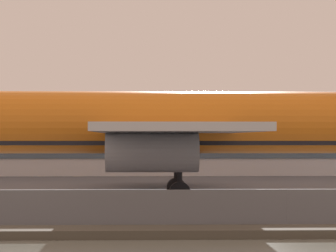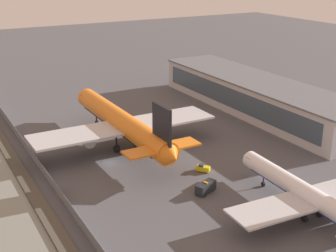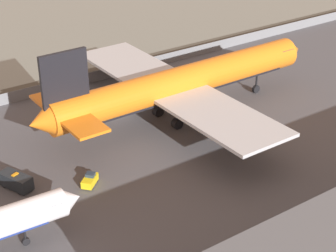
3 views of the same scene
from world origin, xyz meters
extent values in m
plane|color=#4C4C51|center=(0.00, 0.00, 0.00)|extent=(500.00, 500.00, 0.00)
cube|color=#474238|center=(0.00, -20.50, 0.25)|extent=(320.00, 3.00, 0.50)
cube|color=slate|center=(0.00, -16.00, 1.16)|extent=(280.00, 0.08, 2.32)
cylinder|color=slate|center=(0.00, -16.00, 1.16)|extent=(0.10, 0.10, 2.32)
cylinder|color=orange|center=(-9.33, 7.35, 6.91)|extent=(51.58, 6.12, 5.64)
cone|color=orange|center=(-36.64, 7.09, 6.91)|extent=(3.71, 5.39, 5.36)
cone|color=orange|center=(17.98, 7.61, 6.91)|extent=(3.71, 5.11, 5.07)
cube|color=#232D3D|center=(-33.03, 7.13, 7.61)|extent=(3.15, 4.82, 1.69)
cube|color=black|center=(-9.33, 7.35, 5.36)|extent=(43.84, 4.92, 1.01)
cube|color=#B7BABF|center=(-6.64, -4.99, 6.20)|extent=(11.57, 24.84, 0.56)
cube|color=#B7BABF|center=(-6.87, 19.74, 6.20)|extent=(11.57, 24.84, 0.56)
cylinder|color=#B7BABF|center=(-8.20, -3.03, 4.37)|extent=(7.24, 3.17, 3.10)
cylinder|color=#B7BABF|center=(-8.40, 17.75, 4.37)|extent=(7.24, 3.17, 3.10)
cube|color=black|center=(13.34, 7.56, 12.55)|extent=(7.74, 0.75, 9.58)
cube|color=orange|center=(13.38, 3.03, 7.33)|extent=(5.24, 9.12, 0.45)
cube|color=orange|center=(13.30, 12.10, 7.33)|extent=(5.24, 9.12, 0.45)
cylinder|color=black|center=(-27.37, 7.18, 2.44)|extent=(0.39, 0.39, 3.30)
cylinder|color=black|center=(-27.37, 7.18, 0.79)|extent=(1.58, 0.63, 1.58)
cylinder|color=black|center=(-5.70, 4.42, 2.44)|extent=(0.45, 0.45, 3.30)
cylinder|color=black|center=(-5.70, 4.42, 0.79)|extent=(1.83, 1.29, 1.82)
cylinder|color=black|center=(-5.75, 10.34, 2.44)|extent=(0.45, 0.45, 3.30)
cylinder|color=black|center=(-5.75, 10.34, 0.79)|extent=(1.83, 1.29, 1.82)
cylinder|color=white|center=(41.00, 24.43, 4.54)|extent=(36.77, 5.32, 3.71)
cone|color=white|center=(21.68, 25.28, 4.54)|extent=(2.56, 3.62, 3.52)
cube|color=#232D3D|center=(24.16, 25.17, 5.00)|extent=(2.17, 3.24, 1.11)
cube|color=navy|center=(41.00, 24.43, 3.52)|extent=(31.24, 4.34, 0.67)
cube|color=#B7BABF|center=(42.44, 15.56, 4.08)|extent=(8.83, 17.93, 0.37)
cylinder|color=#B7BABF|center=(41.41, 17.02, 2.87)|extent=(5.21, 2.26, 2.04)
cylinder|color=#B7BABF|center=(42.06, 31.78, 2.87)|extent=(5.21, 2.26, 2.04)
cylinder|color=black|center=(28.19, 24.99, 1.60)|extent=(0.26, 0.26, 2.17)
cylinder|color=black|center=(28.19, 24.99, 0.52)|extent=(1.05, 0.45, 1.04)
cylinder|color=black|center=(43.48, 22.37, 1.60)|extent=(0.30, 0.30, 2.17)
cylinder|color=black|center=(43.48, 22.37, 0.52)|extent=(1.23, 0.89, 1.19)
cylinder|color=black|center=(43.65, 26.26, 1.60)|extent=(0.30, 0.30, 2.17)
cylinder|color=black|center=(43.65, 26.26, 0.52)|extent=(1.23, 0.89, 1.19)
cube|color=yellow|center=(15.23, 17.60, 0.75)|extent=(3.45, 3.33, 1.11)
cube|color=#283847|center=(14.94, 17.33, 1.55)|extent=(1.69, 1.70, 0.50)
cylinder|color=black|center=(14.95, 16.43, 0.35)|extent=(0.67, 0.63, 0.70)
cylinder|color=black|center=(14.04, 17.44, 0.35)|extent=(0.67, 0.63, 0.70)
cylinder|color=black|center=(16.43, 17.75, 0.35)|extent=(0.67, 0.63, 0.70)
cylinder|color=black|center=(15.52, 18.77, 0.35)|extent=(0.67, 0.63, 0.70)
cube|color=#1E2328|center=(24.43, 12.25, 1.27)|extent=(3.87, 5.61, 2.07)
cube|color=#283847|center=(23.75, 13.94, 1.66)|extent=(2.28, 1.80, 0.83)
cube|color=orange|center=(24.43, 12.25, 2.40)|extent=(1.16, 0.85, 0.16)
cylinder|color=black|center=(22.97, 13.40, 0.42)|extent=(0.51, 0.86, 0.84)
cylinder|color=black|center=(24.69, 14.09, 0.42)|extent=(0.51, 0.86, 0.84)
cylinder|color=black|center=(24.16, 10.40, 0.42)|extent=(0.51, 0.86, 0.84)
cylinder|color=black|center=(25.89, 11.09, 0.42)|extent=(0.51, 0.86, 0.84)
cube|color=#B2B2B7|center=(-15.68, 58.33, 5.07)|extent=(82.46, 19.30, 10.15)
cube|color=#3D4C5B|center=(-15.68, 48.60, 5.58)|extent=(75.86, 0.16, 6.09)
cube|color=#5B5E63|center=(-15.68, 58.33, 10.40)|extent=(83.06, 19.90, 0.50)
camera|label=1|loc=(-8.90, -64.86, 5.52)|focal=85.00mm
camera|label=2|loc=(99.17, -38.64, 47.76)|focal=50.00mm
camera|label=3|loc=(45.24, 80.91, 46.48)|focal=60.00mm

